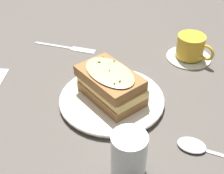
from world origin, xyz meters
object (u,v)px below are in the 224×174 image
at_px(dinner_plate, 112,100).
at_px(water_glass, 129,155).
at_px(fork, 72,48).
at_px(sandwich, 111,85).
at_px(teacup_with_saucer, 190,49).
at_px(spoon, 197,147).

distance_m(dinner_plate, water_glass, 0.20).
relative_size(dinner_plate, water_glass, 2.68).
bearing_deg(fork, sandwich, 42.35).
distance_m(teacup_with_saucer, spoon, 0.34).
xyz_separation_m(dinner_plate, teacup_with_saucer, (-0.16, 0.25, 0.02)).
relative_size(water_glass, spoon, 0.58).
height_order(dinner_plate, teacup_with_saucer, teacup_with_saucer).
distance_m(teacup_with_saucer, water_glass, 0.43).
bearing_deg(spoon, dinner_plate, 73.09).
distance_m(dinner_plate, sandwich, 0.04).
bearing_deg(spoon, teacup_with_saucer, 13.89).
xyz_separation_m(dinner_plate, water_glass, (0.20, -0.00, 0.04)).
height_order(dinner_plate, sandwich, sandwich).
bearing_deg(spoon, sandwich, 73.55).
bearing_deg(teacup_with_saucer, spoon, -54.26).
height_order(dinner_plate, water_glass, water_glass).
relative_size(sandwich, water_glass, 1.92).
bearing_deg(spoon, fork, 59.30).
xyz_separation_m(dinner_plate, sandwich, (0.00, -0.00, 0.04)).
xyz_separation_m(sandwich, teacup_with_saucer, (-0.16, 0.25, -0.02)).
xyz_separation_m(teacup_with_saucer, spoon, (0.32, -0.10, -0.03)).
bearing_deg(sandwich, dinner_plate, 101.56).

